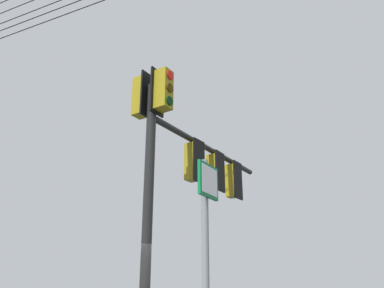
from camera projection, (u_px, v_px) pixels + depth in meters
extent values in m
cylinder|color=black|center=(147.00, 221.00, 7.63)|extent=(0.20, 0.20, 5.85)
cylinder|color=black|center=(210.00, 150.00, 10.28)|extent=(3.38, 3.59, 0.14)
cube|color=olive|center=(141.00, 97.00, 8.74)|extent=(0.42, 0.42, 0.90)
cube|color=black|center=(148.00, 95.00, 8.66)|extent=(0.33, 0.35, 1.04)
cylinder|color=red|center=(136.00, 87.00, 8.93)|extent=(0.16, 0.17, 0.20)
cylinder|color=#3C2703|center=(136.00, 99.00, 8.83)|extent=(0.16, 0.17, 0.20)
cylinder|color=black|center=(135.00, 111.00, 8.72)|extent=(0.16, 0.17, 0.20)
cube|color=olive|center=(164.00, 90.00, 8.44)|extent=(0.42, 0.42, 0.90)
cube|color=black|center=(157.00, 92.00, 8.52)|extent=(0.33, 0.35, 1.04)
cylinder|color=red|center=(170.00, 75.00, 8.46)|extent=(0.16, 0.17, 0.20)
cylinder|color=#3C2703|center=(170.00, 88.00, 8.35)|extent=(0.16, 0.17, 0.20)
cylinder|color=black|center=(170.00, 101.00, 8.25)|extent=(0.16, 0.17, 0.20)
cube|color=olive|center=(193.00, 162.00, 9.46)|extent=(0.42, 0.42, 0.90)
cube|color=black|center=(199.00, 161.00, 9.37)|extent=(0.32, 0.36, 1.04)
cylinder|color=red|center=(187.00, 151.00, 9.65)|extent=(0.15, 0.17, 0.20)
cylinder|color=#3C2703|center=(187.00, 163.00, 9.54)|extent=(0.15, 0.17, 0.20)
cylinder|color=black|center=(187.00, 175.00, 9.44)|extent=(0.15, 0.17, 0.20)
cube|color=olive|center=(214.00, 172.00, 10.24)|extent=(0.42, 0.42, 0.90)
cube|color=black|center=(220.00, 171.00, 10.16)|extent=(0.33, 0.34, 1.04)
cylinder|color=red|center=(208.00, 162.00, 10.43)|extent=(0.16, 0.16, 0.20)
cylinder|color=#3C2703|center=(209.00, 173.00, 10.32)|extent=(0.16, 0.16, 0.20)
cylinder|color=black|center=(209.00, 185.00, 10.22)|extent=(0.16, 0.16, 0.20)
cube|color=olive|center=(232.00, 181.00, 11.02)|extent=(0.42, 0.42, 0.90)
cube|color=black|center=(238.00, 180.00, 10.94)|extent=(0.33, 0.35, 1.04)
cylinder|color=red|center=(227.00, 171.00, 11.22)|extent=(0.16, 0.17, 0.20)
cylinder|color=#3C2703|center=(227.00, 182.00, 11.11)|extent=(0.16, 0.17, 0.20)
cylinder|color=black|center=(227.00, 192.00, 11.00)|extent=(0.16, 0.17, 0.20)
cube|color=#0C7238|center=(208.00, 181.00, 3.99)|extent=(0.29, 0.28, 0.34)
cube|color=white|center=(209.00, 181.00, 3.98)|extent=(0.24, 0.23, 0.28)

